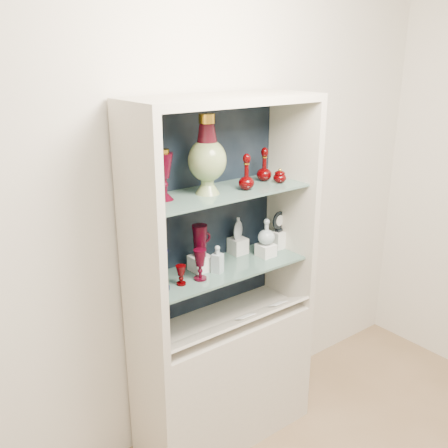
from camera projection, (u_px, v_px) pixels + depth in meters
wall_back at (199, 196)px, 2.68m from camera, size 3.50×0.02×2.80m
cabinet_base at (224, 377)px, 2.85m from camera, size 1.00×0.40×0.75m
cabinet_back_panel at (203, 211)px, 2.68m from camera, size 0.98×0.02×1.15m
cabinet_side_left at (140, 239)px, 2.26m from camera, size 0.04×0.40×1.15m
cabinet_side_right at (291, 203)px, 2.82m from camera, size 0.04×0.40×1.15m
cabinet_top_cap at (224, 100)px, 2.35m from camera, size 1.00×0.40×0.04m
shelf_lower at (222, 269)px, 2.65m from camera, size 0.92×0.34×0.01m
shelf_upper at (222, 192)px, 2.51m from camera, size 0.92×0.34×0.01m
label_ledge at (237, 322)px, 2.63m from camera, size 0.92×0.17×0.09m
label_card_0 at (278, 304)px, 2.80m from camera, size 0.10×0.06×0.03m
label_card_1 at (245, 317)px, 2.66m from camera, size 0.10×0.06×0.03m
pedestal_lamp_left at (148, 180)px, 2.22m from camera, size 0.10×0.10×0.24m
pedestal_lamp_right at (164, 175)px, 2.32m from camera, size 0.10×0.10×0.24m
enamel_urn at (207, 155)px, 2.40m from camera, size 0.25×0.25×0.39m
ruby_decanter_a at (247, 170)px, 2.50m from camera, size 0.10×0.10×0.21m
ruby_decanter_b at (264, 163)px, 2.68m from camera, size 0.08×0.08×0.19m
lidded_bowl at (280, 175)px, 2.66m from camera, size 0.09×0.09×0.08m
cobalt_goblet at (160, 270)px, 2.37m from camera, size 0.11×0.11×0.20m
ruby_goblet_tall at (200, 265)px, 2.48m from camera, size 0.08×0.08×0.16m
ruby_goblet_small at (181, 275)px, 2.43m from camera, size 0.06×0.06×0.10m
riser_ruby_pitcher at (200, 263)px, 2.60m from camera, size 0.10×0.10×0.08m
ruby_pitcher at (200, 241)px, 2.56m from camera, size 0.13×0.09×0.17m
clear_square_bottle at (217, 259)px, 2.56m from camera, size 0.07×0.07×0.15m
riser_flat_flask at (238, 246)px, 2.82m from camera, size 0.09×0.09×0.09m
flat_flask at (238, 228)px, 2.79m from camera, size 0.10×0.07×0.13m
riser_clear_round_decanter at (266, 250)px, 2.79m from camera, size 0.09×0.09×0.07m
clear_round_decanter at (266, 232)px, 2.75m from camera, size 0.13×0.13×0.14m
riser_cameo_medallion at (278, 239)px, 2.91m from camera, size 0.08×0.08×0.10m
cameo_medallion at (279, 221)px, 2.87m from camera, size 0.11×0.05×0.12m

